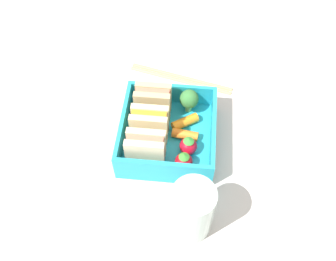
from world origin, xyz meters
The scene contains 13 objects.
ground_plane centered at (0.00, 0.00, -1.00)cm, with size 120.00×120.00×2.00cm, color beige.
bento_tray centered at (0.00, 0.00, 0.60)cm, with size 15.08×14.37×1.20cm, color #23A3BD.
bento_rim centered at (0.00, 0.00, 3.16)cm, with size 15.08×14.37×3.92cm.
sandwich_left centered at (-4.43, 2.83, 4.03)cm, with size 3.13×5.66×5.66cm.
sandwich_center_left centered at (0.00, 2.83, 4.03)cm, with size 3.13×5.66×5.66cm.
sandwich_center centered at (4.43, 2.83, 4.03)cm, with size 3.13×5.66×5.66cm.
strawberry_far_left centered at (-5.20, -2.82, 2.64)cm, with size 2.64×2.64×3.24cm.
strawberry_left centered at (-2.48, -3.31, 2.68)cm, with size 2.72×2.72×3.32cm.
carrot_stick_far_left centered at (-0.19, -2.67, 1.94)cm, with size 1.49×1.49×4.07cm, color orange.
carrot_stick_left centered at (2.45, -2.48, 1.96)cm, with size 1.52×1.52×4.34cm, color orange.
broccoli_floret centered at (5.52, -2.86, 3.93)cm, with size 3.05×3.05×4.38cm.
chopstick_pair centered at (13.46, -0.99, 0.35)cm, with size 6.01×18.64×0.70cm.
drinking_glass centered at (-13.65, -4.45, 4.74)cm, with size 5.59×5.59×9.48cm, color silver.
Camera 1 is at (-33.09, -3.21, 49.89)cm, focal length 40.00 mm.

